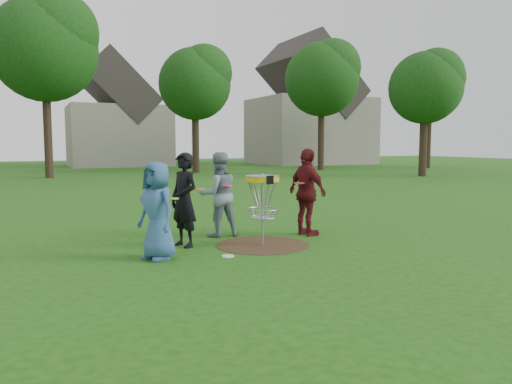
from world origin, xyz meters
name	(u,v)px	position (x,y,z in m)	size (l,w,h in m)	color
ground	(262,245)	(0.00, 0.00, 0.00)	(100.00, 100.00, 0.00)	#19470F
dirt_patch	(262,245)	(0.00, 0.00, 0.00)	(1.80, 1.80, 0.01)	#47331E
player_blue	(157,211)	(-2.10, -0.31, 0.83)	(0.81, 0.53, 1.66)	#2E5580
player_black	(184,200)	(-1.40, 0.50, 0.89)	(0.65, 0.43, 1.78)	black
player_grey	(218,194)	(-0.45, 1.22, 0.88)	(0.86, 0.67, 1.77)	gray
player_maroon	(307,192)	(1.30, 0.54, 0.92)	(1.08, 0.45, 1.85)	#571418
disc_on_grass	(228,256)	(-0.96, -0.64, 0.01)	(0.22, 0.22, 0.02)	white
disc_golf_basket	(263,192)	(0.00, 0.00, 1.02)	(0.66, 0.67, 1.38)	#9EA0A5
held_discs	(228,189)	(-0.57, 0.38, 1.08)	(3.09, 1.45, 0.13)	#80D217
tree_row	(112,66)	(0.44, 20.67, 6.21)	(51.20, 17.42, 9.90)	#38281C
house_row	(144,116)	(4.78, 33.07, 4.14)	(44.50, 10.65, 11.62)	gray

